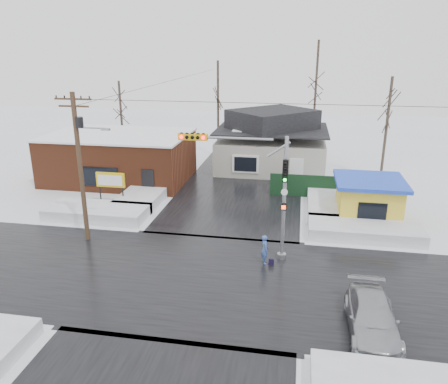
% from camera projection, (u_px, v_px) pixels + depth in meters
% --- Properties ---
extents(ground, '(120.00, 120.00, 0.00)m').
position_uv_depth(ground, '(201.00, 278.00, 22.58)').
color(ground, white).
rests_on(ground, ground).
extents(road_ns, '(10.00, 120.00, 0.02)m').
position_uv_depth(road_ns, '(201.00, 278.00, 22.58)').
color(road_ns, black).
rests_on(road_ns, ground).
extents(road_ew, '(120.00, 10.00, 0.02)m').
position_uv_depth(road_ew, '(201.00, 278.00, 22.58)').
color(road_ew, black).
rests_on(road_ew, ground).
extents(snowbank_nw, '(7.00, 3.00, 0.80)m').
position_uv_depth(snowbank_nw, '(97.00, 212.00, 30.47)').
color(snowbank_nw, white).
rests_on(snowbank_nw, ground).
extents(snowbank_ne, '(7.00, 3.00, 0.80)m').
position_uv_depth(snowbank_ne, '(365.00, 230.00, 27.50)').
color(snowbank_ne, white).
rests_on(snowbank_ne, ground).
extents(snowbank_nside_w, '(3.00, 8.00, 0.80)m').
position_uv_depth(snowbank_nside_w, '(149.00, 191.00, 34.80)').
color(snowbank_nside_w, white).
rests_on(snowbank_nside_w, ground).
extents(snowbank_nside_e, '(3.00, 8.00, 0.80)m').
position_uv_depth(snowbank_nside_e, '(328.00, 202.00, 32.50)').
color(snowbank_nside_e, white).
rests_on(snowbank_nside_e, ground).
extents(traffic_signal, '(6.05, 0.68, 7.00)m').
position_uv_depth(traffic_signal, '(256.00, 181.00, 23.50)').
color(traffic_signal, gray).
rests_on(traffic_signal, ground).
extents(utility_pole, '(3.15, 0.44, 9.00)m').
position_uv_depth(utility_pole, '(81.00, 160.00, 25.52)').
color(utility_pole, '#382619').
rests_on(utility_pole, ground).
extents(brick_building, '(12.20, 8.20, 4.12)m').
position_uv_depth(brick_building, '(120.00, 157.00, 38.65)').
color(brick_building, brown).
rests_on(brick_building, ground).
extents(marquee_sign, '(2.20, 0.21, 2.55)m').
position_uv_depth(marquee_sign, '(111.00, 181.00, 32.31)').
color(marquee_sign, black).
rests_on(marquee_sign, ground).
extents(house, '(10.40, 8.40, 5.76)m').
position_uv_depth(house, '(272.00, 142.00, 41.94)').
color(house, '#A9A699').
rests_on(house, ground).
extents(kiosk, '(4.60, 4.60, 2.88)m').
position_uv_depth(kiosk, '(368.00, 199.00, 29.87)').
color(kiosk, yellow).
rests_on(kiosk, ground).
extents(fence, '(8.00, 0.12, 1.80)m').
position_uv_depth(fence, '(321.00, 187.00, 34.29)').
color(fence, black).
rests_on(fence, ground).
extents(tree_far_left, '(3.00, 3.00, 10.00)m').
position_uv_depth(tree_far_left, '(218.00, 81.00, 44.96)').
color(tree_far_left, '#332821').
rests_on(tree_far_left, ground).
extents(tree_far_mid, '(3.00, 3.00, 12.00)m').
position_uv_depth(tree_far_mid, '(317.00, 65.00, 44.67)').
color(tree_far_mid, '#332821').
rests_on(tree_far_mid, ground).
extents(tree_far_right, '(3.00, 3.00, 9.00)m').
position_uv_depth(tree_far_right, '(390.00, 99.00, 36.98)').
color(tree_far_right, '#332821').
rests_on(tree_far_right, ground).
extents(tree_far_west, '(3.00, 3.00, 8.00)m').
position_uv_depth(tree_far_west, '(120.00, 97.00, 45.25)').
color(tree_far_west, '#332821').
rests_on(tree_far_west, ground).
extents(pedestrian, '(0.56, 0.70, 1.66)m').
position_uv_depth(pedestrian, '(265.00, 250.00, 23.91)').
color(pedestrian, '#3C5CAA').
rests_on(pedestrian, ground).
extents(car, '(1.99, 4.86, 1.41)m').
position_uv_depth(car, '(372.00, 318.00, 18.11)').
color(car, '#A6A7AD').
rests_on(car, ground).
extents(shopping_bag, '(0.29, 0.15, 0.35)m').
position_uv_depth(shopping_bag, '(271.00, 262.00, 23.89)').
color(shopping_bag, black).
rests_on(shopping_bag, ground).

